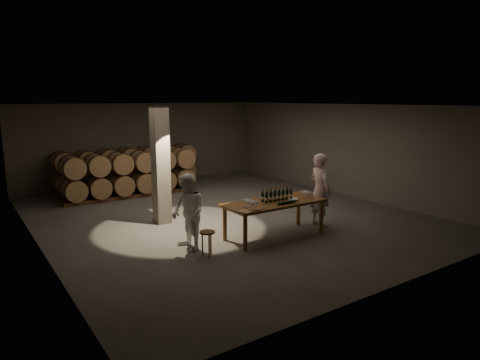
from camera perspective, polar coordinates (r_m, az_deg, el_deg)
room at (r=11.78m, az=-10.54°, el=1.91°), size 12.00×12.00×12.00m
tasting_table at (r=10.58m, az=4.63°, el=-3.40°), size 2.60×1.10×0.90m
barrel_stack_back at (r=16.81m, az=-14.70°, el=1.71°), size 5.48×0.95×1.57m
barrel_stack_front at (r=15.38m, az=-14.32°, el=0.90°), size 4.70×0.95×1.57m
bottle_cluster at (r=10.65m, az=4.95°, el=-2.11°), size 0.86×0.23×0.32m
lying_bottles at (r=10.32m, az=6.26°, el=-2.99°), size 0.59×0.07×0.07m
glass_cluster_left at (r=9.91m, az=1.38°, el=-2.97°), size 0.20×0.42×0.18m
glass_cluster_right at (r=11.08m, az=8.87°, el=-1.68°), size 0.19×0.30×0.16m
plate at (r=10.84m, az=6.97°, el=-2.49°), size 0.31×0.31×0.02m
notebook_near at (r=9.73m, az=1.95°, el=-3.92°), size 0.30×0.26×0.03m
notebook_corner at (r=9.53m, az=0.69°, el=-4.25°), size 0.29×0.34×0.03m
pen at (r=9.82m, az=3.25°, el=-3.85°), size 0.13×0.01×0.01m
stool at (r=9.37m, az=-4.38°, el=-7.44°), size 0.34×0.34×0.56m
person_man at (r=11.61m, az=10.62°, el=-1.32°), size 0.51×0.74×1.97m
person_woman at (r=9.69m, az=-6.93°, el=-4.29°), size 0.70×0.88×1.75m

